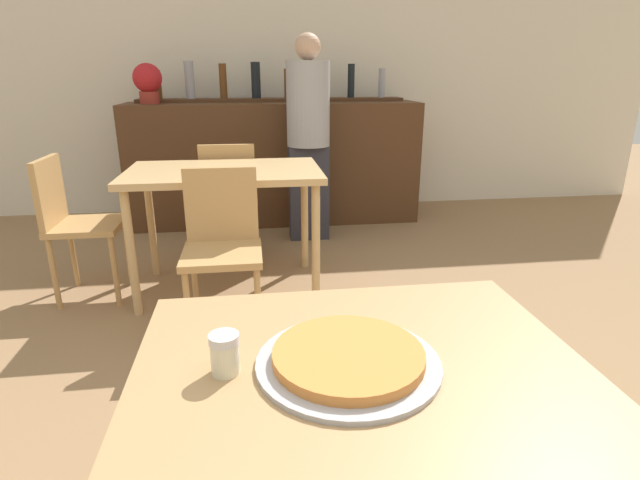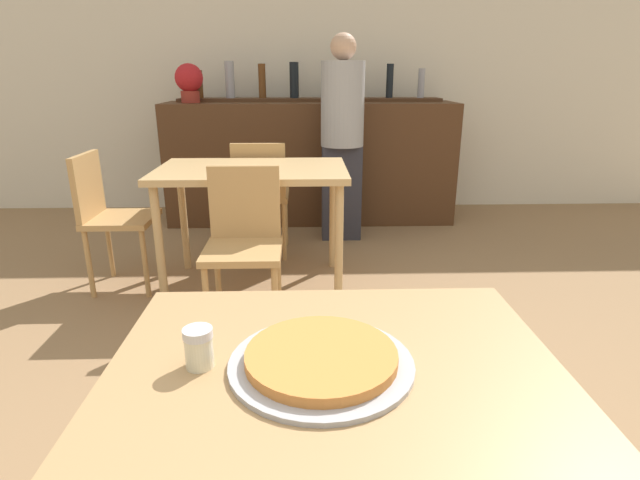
{
  "view_description": "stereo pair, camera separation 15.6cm",
  "coord_description": "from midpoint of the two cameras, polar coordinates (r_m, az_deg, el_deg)",
  "views": [
    {
      "loc": [
        -0.22,
        -0.91,
        1.33
      ],
      "look_at": [
        -0.01,
        0.55,
        0.84
      ],
      "focal_mm": 28.0,
      "sensor_mm": 36.0,
      "label": 1
    },
    {
      "loc": [
        -0.06,
        -0.93,
        1.33
      ],
      "look_at": [
        -0.01,
        0.55,
        0.84
      ],
      "focal_mm": 28.0,
      "sensor_mm": 36.0,
      "label": 2
    }
  ],
  "objects": [
    {
      "name": "chair_far_side_back",
      "position": [
        3.69,
        -11.52,
        5.39
      ],
      "size": [
        0.4,
        0.4,
        0.87
      ],
      "rotation": [
        0.0,
        0.0,
        3.14
      ],
      "color": "tan",
      "rests_on": "ground_plane"
    },
    {
      "name": "chair_far_side_front",
      "position": [
        2.65,
        -12.78,
        0.08
      ],
      "size": [
        0.4,
        0.4,
        0.87
      ],
      "color": "tan",
      "rests_on": "ground_plane"
    },
    {
      "name": "cheese_shaker",
      "position": [
        1.09,
        -14.98,
        -12.53
      ],
      "size": [
        0.06,
        0.06,
        0.09
      ],
      "color": "beige",
      "rests_on": "dining_table_near"
    },
    {
      "name": "bar_back_shelf",
      "position": [
        4.74,
        -7.15,
        16.43
      ],
      "size": [
        2.39,
        0.24,
        0.35
      ],
      "color": "#4C2D19",
      "rests_on": "bar_counter"
    },
    {
      "name": "pizza_tray",
      "position": [
        1.09,
        -0.92,
        -13.52
      ],
      "size": [
        0.4,
        0.4,
        0.04
      ],
      "color": "#A3A3A8",
      "rests_on": "dining_table_near"
    },
    {
      "name": "potted_plant",
      "position": [
        4.64,
        -20.06,
        16.7
      ],
      "size": [
        0.24,
        0.24,
        0.33
      ],
      "color": "maroon",
      "rests_on": "bar_counter"
    },
    {
      "name": "chair_far_side_left",
      "position": [
        3.36,
        -27.64,
        2.31
      ],
      "size": [
        0.4,
        0.4,
        0.87
      ],
      "rotation": [
        0.0,
        0.0,
        1.57
      ],
      "color": "tan",
      "rests_on": "ground_plane"
    },
    {
      "name": "person_standing",
      "position": [
        4.06,
        -2.46,
        12.11
      ],
      "size": [
        0.34,
        0.34,
        1.62
      ],
      "color": "#2D2D38",
      "rests_on": "ground_plane"
    },
    {
      "name": "dining_table_far",
      "position": [
        3.13,
        -12.27,
        6.3
      ],
      "size": [
        1.16,
        0.74,
        0.78
      ],
      "color": "tan",
      "rests_on": "ground_plane"
    },
    {
      "name": "dining_table_near",
      "position": [
        1.16,
        0.64,
        -17.78
      ],
      "size": [
        0.98,
        0.79,
        0.74
      ],
      "color": "#A87F51",
      "rests_on": "ground_plane"
    },
    {
      "name": "bar_counter",
      "position": [
        4.67,
        -6.11,
        8.73
      ],
      "size": [
        2.6,
        0.56,
        1.08
      ],
      "color": "#4C2D19",
      "rests_on": "ground_plane"
    },
    {
      "name": "wall_back",
      "position": [
        5.11,
        -6.67,
        19.24
      ],
      "size": [
        8.0,
        0.05,
        2.8
      ],
      "color": "silver",
      "rests_on": "ground_plane"
    }
  ]
}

